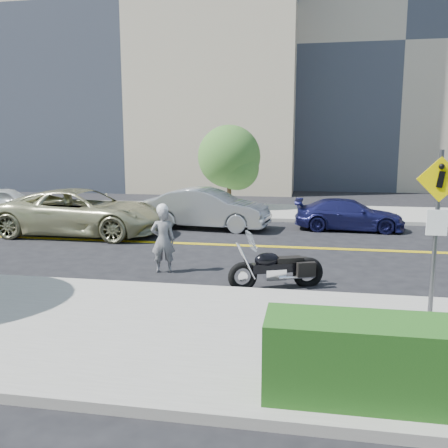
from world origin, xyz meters
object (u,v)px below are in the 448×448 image
suv (82,212)px  motorcycle (277,259)px  pedestrian_sign (437,219)px  parked_car_silver (208,209)px  motorcyclist (163,238)px  parked_car_blue (349,215)px  parked_car_white (5,203)px

suv → motorcycle: bearing=-125.0°
pedestrian_sign → parked_car_silver: size_ratio=0.63×
motorcyclist → suv: motorcyclist is taller
pedestrian_sign → suv: size_ratio=0.50×
parked_car_blue → suv: bearing=107.2°
suv → parked_car_silver: size_ratio=1.26×
pedestrian_sign → suv: (-10.22, 7.16, -1.13)m
motorcyclist → parked_car_silver: motorcyclist is taller
parked_car_white → suv: bearing=-139.4°
parked_car_blue → pedestrian_sign: bearing=-174.9°
motorcycle → parked_car_silver: size_ratio=0.46×
parked_car_white → motorcycle: bearing=-143.2°
motorcycle → parked_car_blue: (2.23, 7.95, -0.07)m
motorcycle → parked_car_white: 14.76m
motorcycle → parked_car_blue: 8.25m
motorcycle → parked_car_silver: (-3.16, 7.33, 0.13)m
parked_car_silver → parked_car_blue: parked_car_silver is taller
parked_car_silver → suv: bearing=122.8°
motorcycle → parked_car_white: size_ratio=0.52×
motorcycle → parked_car_blue: size_ratio=0.53×
parked_car_white → parked_car_silver: 9.24m
pedestrian_sign → parked_car_white: 18.25m
pedestrian_sign → parked_car_blue: bearing=93.7°
suv → parked_car_silver: bearing=-63.1°
motorcyclist → parked_car_blue: (5.18, 7.11, -0.29)m
motorcycle → suv: size_ratio=0.36×
suv → parked_car_silver: 4.68m
pedestrian_sign → motorcycle: pedestrian_sign is taller
pedestrian_sign → parked_car_silver: (-6.03, 9.24, -1.17)m
motorcycle → suv: 9.03m
motorcyclist → suv: 6.23m
parked_car_silver → parked_car_blue: bearing=-77.1°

